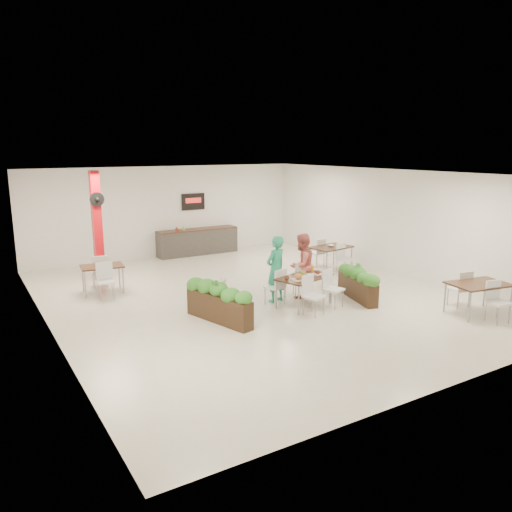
{
  "coord_description": "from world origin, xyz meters",
  "views": [
    {
      "loc": [
        -6.46,
        -10.79,
        3.84
      ],
      "look_at": [
        0.04,
        -0.06,
        1.1
      ],
      "focal_mm": 35.0,
      "sensor_mm": 36.0,
      "label": 1
    }
  ],
  "objects": [
    {
      "name": "ground",
      "position": [
        0.0,
        0.0,
        0.0
      ],
      "size": [
        12.0,
        12.0,
        0.0
      ],
      "primitive_type": "plane",
      "color": "beige",
      "rests_on": "ground"
    },
    {
      "name": "room_shell",
      "position": [
        0.0,
        0.0,
        2.01
      ],
      "size": [
        10.1,
        12.1,
        3.22
      ],
      "color": "white",
      "rests_on": "ground"
    },
    {
      "name": "red_column",
      "position": [
        -3.0,
        3.79,
        1.64
      ],
      "size": [
        0.4,
        0.41,
        3.2
      ],
      "color": "#BA0C14",
      "rests_on": "ground"
    },
    {
      "name": "service_counter",
      "position": [
        1.0,
        5.65,
        0.49
      ],
      "size": [
        3.0,
        0.64,
        2.2
      ],
      "color": "#312E2C",
      "rests_on": "ground"
    },
    {
      "name": "main_table",
      "position": [
        0.66,
        -1.31,
        0.64
      ],
      "size": [
        1.62,
        1.9,
        0.92
      ],
      "rotation": [
        0.0,
        0.0,
        0.28
      ],
      "color": "black",
      "rests_on": "ground"
    },
    {
      "name": "diner_man",
      "position": [
        0.26,
        -0.65,
        0.85
      ],
      "size": [
        0.71,
        0.56,
        1.69
      ],
      "primitive_type": "imported",
      "rotation": [
        0.0,
        0.0,
        3.42
      ],
      "color": "#22976E",
      "rests_on": "ground"
    },
    {
      "name": "diner_woman",
      "position": [
        1.06,
        -0.65,
        0.84
      ],
      "size": [
        0.96,
        0.84,
        1.68
      ],
      "primitive_type": "imported",
      "rotation": [
        0.0,
        0.0,
        3.42
      ],
      "color": "#D1635D",
      "rests_on": "ground"
    },
    {
      "name": "planter_left",
      "position": [
        -1.65,
        -1.25,
        0.52
      ],
      "size": [
        0.8,
        1.94,
        1.04
      ],
      "rotation": [
        0.0,
        0.0,
        1.83
      ],
      "color": "black",
      "rests_on": "ground"
    },
    {
      "name": "planter_right",
      "position": [
        2.19,
        -1.55,
        0.49
      ],
      "size": [
        0.78,
        1.77,
        0.95
      ],
      "rotation": [
        0.0,
        0.0,
        1.3
      ],
      "color": "black",
      "rests_on": "ground"
    },
    {
      "name": "side_table_a",
      "position": [
        -3.27,
        2.43,
        0.62
      ],
      "size": [
        1.16,
        1.66,
        0.92
      ],
      "rotation": [
        0.0,
        0.0,
        -0.12
      ],
      "color": "black",
      "rests_on": "ground"
    },
    {
      "name": "side_table_b",
      "position": [
        3.65,
        1.29,
        0.64
      ],
      "size": [
        1.41,
        1.66,
        0.92
      ],
      "rotation": [
        0.0,
        0.0,
        0.15
      ],
      "color": "black",
      "rests_on": "ground"
    },
    {
      "name": "side_table_c",
      "position": [
        3.78,
        -3.91,
        0.64
      ],
      "size": [
        1.48,
        1.67,
        0.92
      ],
      "rotation": [
        0.0,
        0.0,
        -0.17
      ],
      "color": "black",
      "rests_on": "ground"
    }
  ]
}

